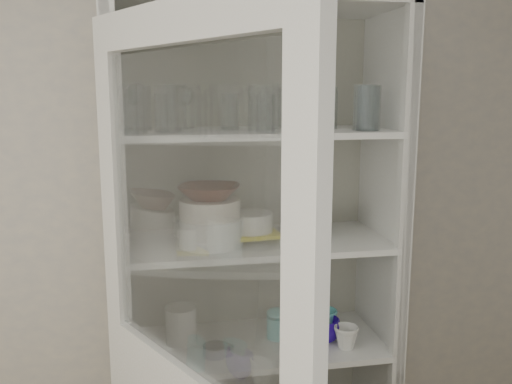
{
  "coord_description": "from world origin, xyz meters",
  "views": [
    {
      "loc": [
        -0.15,
        -0.62,
        1.79
      ],
      "look_at": [
        0.2,
        1.27,
        1.44
      ],
      "focal_mm": 38.0,
      "sensor_mm": 36.0,
      "label": 1
    }
  ],
  "objects_px": {
    "grey_bowl_stack": "(308,221)",
    "measuring_cups": "(215,350)",
    "goblet_1": "(184,105)",
    "goblet_3": "(322,104)",
    "goblet_2": "(298,106)",
    "teal_jar": "(277,325)",
    "white_canister": "(181,325)",
    "mug_blue": "(326,330)",
    "white_ramekin": "(251,222)",
    "plate_stack_back": "(203,226)",
    "mug_teal": "(324,321)",
    "glass_platter": "(251,237)",
    "yellow_trivet": "(251,233)",
    "terracotta_bowl": "(210,192)",
    "mug_white": "(346,337)",
    "plate_stack_front": "(210,231)",
    "goblet_0": "(138,104)",
    "cream_bowl": "(210,208)",
    "pantry_cabinet": "(253,314)"
  },
  "relations": [
    {
      "from": "grey_bowl_stack",
      "to": "measuring_cups",
      "type": "relative_size",
      "value": 1.57
    },
    {
      "from": "goblet_1",
      "to": "goblet_3",
      "type": "xyz_separation_m",
      "value": [
        0.51,
        0.0,
        0.0
      ]
    },
    {
      "from": "goblet_2",
      "to": "teal_jar",
      "type": "relative_size",
      "value": 1.54
    },
    {
      "from": "white_canister",
      "to": "mug_blue",
      "type": "bearing_deg",
      "value": -9.39
    },
    {
      "from": "white_ramekin",
      "to": "grey_bowl_stack",
      "type": "bearing_deg",
      "value": 0.7
    },
    {
      "from": "plate_stack_back",
      "to": "mug_teal",
      "type": "xyz_separation_m",
      "value": [
        0.46,
        -0.1,
        -0.38
      ]
    },
    {
      "from": "mug_blue",
      "to": "glass_platter",
      "type": "bearing_deg",
      "value": 171.81
    },
    {
      "from": "measuring_cups",
      "to": "plate_stack_back",
      "type": "bearing_deg",
      "value": 94.99
    },
    {
      "from": "yellow_trivet",
      "to": "mug_teal",
      "type": "bearing_deg",
      "value": 4.24
    },
    {
      "from": "mug_blue",
      "to": "teal_jar",
      "type": "bearing_deg",
      "value": 162.22
    },
    {
      "from": "terracotta_bowl",
      "to": "white_ramekin",
      "type": "bearing_deg",
      "value": 16.49
    },
    {
      "from": "goblet_1",
      "to": "goblet_2",
      "type": "relative_size",
      "value": 1.09
    },
    {
      "from": "mug_white",
      "to": "mug_blue",
      "type": "bearing_deg",
      "value": 114.23
    },
    {
      "from": "plate_stack_back",
      "to": "plate_stack_front",
      "type": "bearing_deg",
      "value": -86.37
    },
    {
      "from": "yellow_trivet",
      "to": "goblet_0",
      "type": "bearing_deg",
      "value": 166.33
    },
    {
      "from": "plate_stack_back",
      "to": "mug_blue",
      "type": "bearing_deg",
      "value": -21.32
    },
    {
      "from": "glass_platter",
      "to": "mug_blue",
      "type": "height_order",
      "value": "glass_platter"
    },
    {
      "from": "cream_bowl",
      "to": "mug_blue",
      "type": "bearing_deg",
      "value": -0.38
    },
    {
      "from": "white_ramekin",
      "to": "measuring_cups",
      "type": "relative_size",
      "value": 1.74
    },
    {
      "from": "goblet_2",
      "to": "mug_white",
      "type": "relative_size",
      "value": 1.69
    },
    {
      "from": "white_canister",
      "to": "mug_teal",
      "type": "bearing_deg",
      "value": -1.93
    },
    {
      "from": "glass_platter",
      "to": "grey_bowl_stack",
      "type": "distance_m",
      "value": 0.22
    },
    {
      "from": "cream_bowl",
      "to": "mug_blue",
      "type": "distance_m",
      "value": 0.65
    },
    {
      "from": "glass_platter",
      "to": "mug_blue",
      "type": "relative_size",
      "value": 2.83
    },
    {
      "from": "goblet_3",
      "to": "terracotta_bowl",
      "type": "xyz_separation_m",
      "value": [
        -0.44,
        -0.13,
        -0.3
      ]
    },
    {
      "from": "goblet_0",
      "to": "teal_jar",
      "type": "bearing_deg",
      "value": -9.44
    },
    {
      "from": "plate_stack_front",
      "to": "cream_bowl",
      "type": "distance_m",
      "value": 0.08
    },
    {
      "from": "cream_bowl",
      "to": "terracotta_bowl",
      "type": "height_order",
      "value": "terracotta_bowl"
    },
    {
      "from": "plate_stack_front",
      "to": "white_ramekin",
      "type": "height_order",
      "value": "same"
    },
    {
      "from": "measuring_cups",
      "to": "yellow_trivet",
      "type": "bearing_deg",
      "value": 30.02
    },
    {
      "from": "glass_platter",
      "to": "mug_teal",
      "type": "bearing_deg",
      "value": 4.24
    },
    {
      "from": "mug_blue",
      "to": "grey_bowl_stack",
      "type": "bearing_deg",
      "value": 143.03
    },
    {
      "from": "white_ramekin",
      "to": "mug_blue",
      "type": "relative_size",
      "value": 1.4
    },
    {
      "from": "glass_platter",
      "to": "white_ramekin",
      "type": "bearing_deg",
      "value": 0.0
    },
    {
      "from": "goblet_1",
      "to": "mug_teal",
      "type": "relative_size",
      "value": 1.68
    },
    {
      "from": "goblet_3",
      "to": "glass_platter",
      "type": "distance_m",
      "value": 0.56
    },
    {
      "from": "goblet_0",
      "to": "plate_stack_front",
      "type": "bearing_deg",
      "value": -30.8
    },
    {
      "from": "terracotta_bowl",
      "to": "mug_teal",
      "type": "bearing_deg",
      "value": 8.58
    },
    {
      "from": "terracotta_bowl",
      "to": "grey_bowl_stack",
      "type": "height_order",
      "value": "terracotta_bowl"
    },
    {
      "from": "white_ramekin",
      "to": "goblet_2",
      "type": "bearing_deg",
      "value": 28.59
    },
    {
      "from": "yellow_trivet",
      "to": "measuring_cups",
      "type": "distance_m",
      "value": 0.44
    },
    {
      "from": "yellow_trivet",
      "to": "mug_blue",
      "type": "bearing_deg",
      "value": -10.0
    },
    {
      "from": "goblet_2",
      "to": "teal_jar",
      "type": "height_order",
      "value": "goblet_2"
    },
    {
      "from": "goblet_1",
      "to": "mug_white",
      "type": "xyz_separation_m",
      "value": [
        0.56,
        -0.2,
        -0.84
      ]
    },
    {
      "from": "terracotta_bowl",
      "to": "white_canister",
      "type": "height_order",
      "value": "terracotta_bowl"
    },
    {
      "from": "goblet_3",
      "to": "cream_bowl",
      "type": "distance_m",
      "value": 0.58
    },
    {
      "from": "goblet_3",
      "to": "white_canister",
      "type": "relative_size",
      "value": 1.25
    },
    {
      "from": "pantry_cabinet",
      "to": "goblet_2",
      "type": "height_order",
      "value": "pantry_cabinet"
    },
    {
      "from": "goblet_1",
      "to": "cream_bowl",
      "type": "xyz_separation_m",
      "value": [
        0.07,
        -0.13,
        -0.35
      ]
    },
    {
      "from": "plate_stack_back",
      "to": "mug_blue",
      "type": "distance_m",
      "value": 0.61
    }
  ]
}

